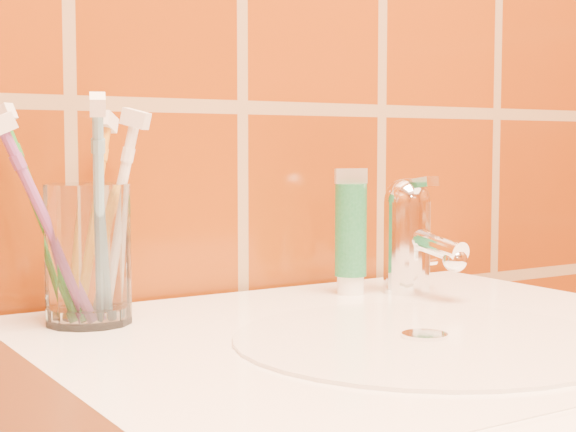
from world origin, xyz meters
TOP-DOWN VIEW (x-y plane):
  - glass_tumbler at (-0.20, 1.11)m, footprint 0.09×0.09m
  - toothpaste_tube at (0.08, 1.12)m, footprint 0.04×0.03m
  - faucet at (0.14, 1.09)m, footprint 0.05×0.11m
  - toothbrush_0 at (-0.20, 1.08)m, footprint 0.09×0.15m
  - toothbrush_1 at (-0.24, 1.11)m, footprint 0.10×0.10m
  - toothbrush_2 at (-0.18, 1.14)m, footprint 0.14×0.14m
  - toothbrush_3 at (-0.18, 1.10)m, footprint 0.10×0.11m
  - toothbrush_4 at (-0.23, 1.14)m, footprint 0.15×0.17m

SIDE VIEW (x-z plane):
  - glass_tumbler at x=-0.20m, z-range 0.85..0.97m
  - toothpaste_tube at x=0.08m, z-range 0.85..0.97m
  - faucet at x=0.14m, z-range 0.85..0.97m
  - toothbrush_1 at x=-0.24m, z-range 0.85..1.03m
  - toothbrush_2 at x=-0.18m, z-range 0.84..1.04m
  - toothbrush_3 at x=-0.18m, z-range 0.84..1.04m
  - toothbrush_4 at x=-0.23m, z-range 0.84..1.05m
  - toothbrush_0 at x=-0.20m, z-range 0.84..1.05m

